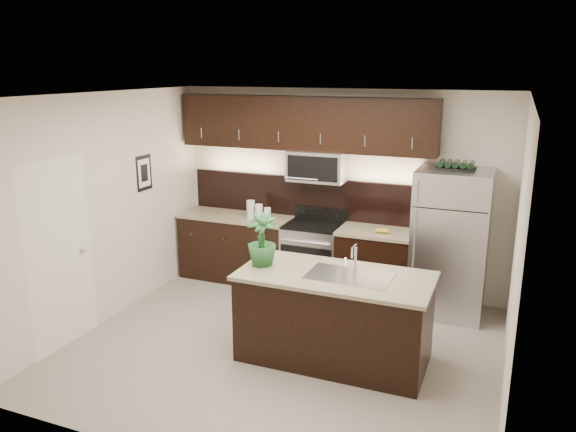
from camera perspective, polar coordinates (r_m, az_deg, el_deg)
name	(u,v)px	position (r m, az deg, el deg)	size (l,w,h in m)	color
ground	(283,347)	(6.31, -0.53, -13.17)	(4.50, 4.50, 0.00)	gray
room_walls	(271,196)	(5.72, -1.74, 2.04)	(4.52, 4.02, 2.71)	beige
counter_run	(299,255)	(7.72, 1.16, -3.98)	(3.51, 0.65, 0.94)	black
upper_fixtures	(306,132)	(7.48, 1.82, 8.54)	(3.49, 0.40, 1.66)	black
island	(334,317)	(5.90, 4.72, -10.16)	(1.96, 0.96, 0.94)	black
sink_faucet	(350,274)	(5.69, 6.30, -5.92)	(0.84, 0.50, 0.28)	silver
refrigerator	(450,243)	(7.10, 16.15, -2.63)	(0.87, 0.78, 1.80)	#B2B2B7
wine_rack	(456,165)	(6.88, 16.72, 4.94)	(0.45, 0.28, 0.10)	black
plant	(262,240)	(5.88, -2.68, -2.44)	(0.31, 0.31, 0.55)	#215224
canisters	(257,211)	(7.72, -3.17, 0.51)	(0.37, 0.13, 0.25)	silver
french_press	(421,227)	(7.10, 13.38, -1.08)	(0.11, 0.11, 0.32)	silver
bananas	(378,230)	(7.19, 9.17, -1.43)	(0.19, 0.14, 0.06)	gold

